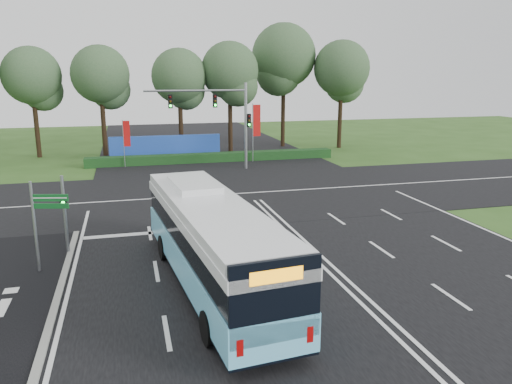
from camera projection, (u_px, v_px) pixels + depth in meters
ground at (312, 257)px, 21.47m from camera, size 120.00×120.00×0.00m
road_main at (312, 257)px, 21.47m from camera, size 20.00×120.00×0.04m
road_cross at (247, 193)px, 32.76m from camera, size 120.00×14.00×0.05m
kerb_strip at (53, 316)px, 16.15m from camera, size 0.25×18.00×0.12m
city_bus at (212, 242)px, 18.04m from camera, size 3.74×12.38×3.50m
pedestrian_signal at (65, 212)px, 21.41m from camera, size 0.30×0.42×3.49m
street_sign at (42, 215)px, 19.32m from camera, size 1.41×0.41×3.70m
banner_flag_left at (126, 136)px, 41.34m from camera, size 0.59×0.06×3.99m
banner_flag_mid at (256, 124)px, 43.92m from camera, size 0.76×0.15×5.16m
traffic_light_gantry at (224, 113)px, 39.74m from camera, size 8.41×0.28×7.00m
hedge at (214, 158)px, 44.44m from camera, size 22.00×1.20×0.80m
blue_hoarding at (166, 147)px, 45.65m from camera, size 10.00×0.30×2.20m
eucalyptus_row at (180, 67)px, 47.98m from camera, size 41.36×8.51×12.83m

